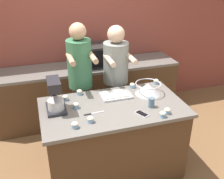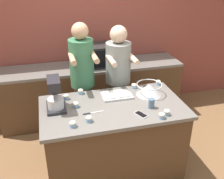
{
  "view_description": "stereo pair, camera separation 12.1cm",
  "coord_description": "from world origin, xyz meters",
  "views": [
    {
      "loc": [
        -0.75,
        -2.38,
        2.34
      ],
      "look_at": [
        0.0,
        0.04,
        1.08
      ],
      "focal_mm": 42.0,
      "sensor_mm": 36.0,
      "label": 1
    },
    {
      "loc": [
        -0.64,
        -2.41,
        2.34
      ],
      "look_at": [
        0.0,
        0.04,
        1.08
      ],
      "focal_mm": 42.0,
      "sensor_mm": 36.0,
      "label": 2
    }
  ],
  "objects": [
    {
      "name": "baking_tray",
      "position": [
        0.1,
        0.2,
        0.92
      ],
      "size": [
        0.35,
        0.23,
        0.04
      ],
      "color": "#BCBCC1",
      "rests_on": "island_counter"
    },
    {
      "name": "back_wall",
      "position": [
        0.0,
        1.65,
        1.35
      ],
      "size": [
        10.0,
        0.06,
        2.7
      ],
      "color": "brown",
      "rests_on": "ground_plane"
    },
    {
      "name": "stand_mixer",
      "position": [
        -0.61,
        0.1,
        1.06
      ],
      "size": [
        0.2,
        0.3,
        0.36
      ],
      "color": "#232328",
      "rests_on": "island_counter"
    },
    {
      "name": "knife",
      "position": [
        -0.25,
        -0.09,
        0.9
      ],
      "size": [
        0.22,
        0.03,
        0.01
      ],
      "color": "#BCBCC1",
      "rests_on": "island_counter"
    },
    {
      "name": "cupcake_1",
      "position": [
        0.41,
        -0.37,
        0.93
      ],
      "size": [
        0.06,
        0.06,
        0.06
      ],
      "color": "#759EC6",
      "rests_on": "island_counter"
    },
    {
      "name": "drinking_glass",
      "position": [
        0.39,
        -0.14,
        0.95
      ],
      "size": [
        0.07,
        0.07,
        0.11
      ],
      "color": "slate",
      "rests_on": "island_counter"
    },
    {
      "name": "cupcake_4",
      "position": [
        0.37,
        0.36,
        0.93
      ],
      "size": [
        0.06,
        0.06,
        0.06
      ],
      "color": "#759EC6",
      "rests_on": "island_counter"
    },
    {
      "name": "cell_phone",
      "position": [
        0.23,
        -0.26,
        0.9
      ],
      "size": [
        0.12,
        0.16,
        0.01
      ],
      "color": "silver",
      "rests_on": "island_counter"
    },
    {
      "name": "island_counter",
      "position": [
        0.0,
        0.0,
        0.45
      ],
      "size": [
        1.58,
        0.87,
        0.9
      ],
      "color": "#4C331E",
      "rests_on": "ground_plane"
    },
    {
      "name": "person_right",
      "position": [
        0.24,
        0.65,
        0.86
      ],
      "size": [
        0.34,
        0.5,
        1.62
      ],
      "color": "brown",
      "rests_on": "ground_plane"
    },
    {
      "name": "cupcake_6",
      "position": [
        -0.47,
        -0.29,
        0.93
      ],
      "size": [
        0.06,
        0.06,
        0.06
      ],
      "color": "#759EC6",
      "rests_on": "island_counter"
    },
    {
      "name": "back_counter",
      "position": [
        0.0,
        1.3,
        0.44
      ],
      "size": [
        2.8,
        0.6,
        0.88
      ],
      "color": "#4C331E",
      "rests_on": "ground_plane"
    },
    {
      "name": "cupcake_2",
      "position": [
        -0.3,
        0.37,
        0.93
      ],
      "size": [
        0.06,
        0.06,
        0.06
      ],
      "color": "#759EC6",
      "rests_on": "island_counter"
    },
    {
      "name": "cupcake_0",
      "position": [
        0.49,
        -0.32,
        0.93
      ],
      "size": [
        0.06,
        0.06,
        0.06
      ],
      "color": "#759EC6",
      "rests_on": "island_counter"
    },
    {
      "name": "cupcake_3",
      "position": [
        0.7,
        0.38,
        0.93
      ],
      "size": [
        0.06,
        0.06,
        0.06
      ],
      "color": "#759EC6",
      "rests_on": "island_counter"
    },
    {
      "name": "microwave_oven",
      "position": [
        0.15,
        1.3,
        1.04
      ],
      "size": [
        0.52,
        0.4,
        0.32
      ],
      "color": "black",
      "rests_on": "back_counter"
    },
    {
      "name": "cupcake_7",
      "position": [
        -0.4,
        0.07,
        0.93
      ],
      "size": [
        0.06,
        0.06,
        0.06
      ],
      "color": "#759EC6",
      "rests_on": "island_counter"
    },
    {
      "name": "ground_plane",
      "position": [
        0.0,
        0.0,
        0.0
      ],
      "size": [
        16.0,
        16.0,
        0.0
      ],
      "primitive_type": "plane",
      "color": "brown"
    },
    {
      "name": "cupcake_8",
      "position": [
        -0.48,
        0.28,
        0.93
      ],
      "size": [
        0.06,
        0.06,
        0.06
      ],
      "color": "#759EC6",
      "rests_on": "island_counter"
    },
    {
      "name": "cupcake_5",
      "position": [
        -0.31,
        -0.24,
        0.93
      ],
      "size": [
        0.06,
        0.06,
        0.06
      ],
      "color": "#759EC6",
      "rests_on": "island_counter"
    },
    {
      "name": "person_left",
      "position": [
        -0.23,
        0.65,
        0.9
      ],
      "size": [
        0.32,
        0.49,
        1.69
      ],
      "color": "brown",
      "rests_on": "ground_plane"
    },
    {
      "name": "mixing_bowl",
      "position": [
        0.48,
        0.16,
        0.97
      ],
      "size": [
        0.3,
        0.3,
        0.14
      ],
      "color": "#BCBCC1",
      "rests_on": "island_counter"
    }
  ]
}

